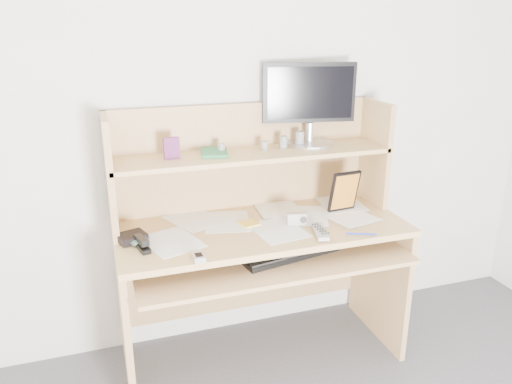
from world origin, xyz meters
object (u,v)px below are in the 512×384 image
object	(u,v)px
keyboard	(288,251)
monitor	(309,102)
desk	(257,230)
tv_remote	(320,231)
game_case	(344,191)

from	to	relation	value
keyboard	monitor	size ratio (longest dim) A/B	1.05
desk	tv_remote	xyz separation A→B (m)	(0.22, -0.27, 0.07)
keyboard	tv_remote	distance (m)	0.18
game_case	monitor	size ratio (longest dim) A/B	0.46
tv_remote	game_case	size ratio (longest dim) A/B	0.84
desk	tv_remote	bearing A→B (deg)	-50.22
game_case	keyboard	bearing A→B (deg)	-159.99
desk	game_case	xyz separation A→B (m)	(0.46, -0.04, 0.17)
tv_remote	game_case	distance (m)	0.34
keyboard	tv_remote	bearing A→B (deg)	-26.41
tv_remote	game_case	bearing A→B (deg)	57.41
monitor	keyboard	bearing A→B (deg)	-113.85
monitor	tv_remote	bearing A→B (deg)	-94.52
game_case	desk	bearing A→B (deg)	168.62
keyboard	game_case	distance (m)	0.46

